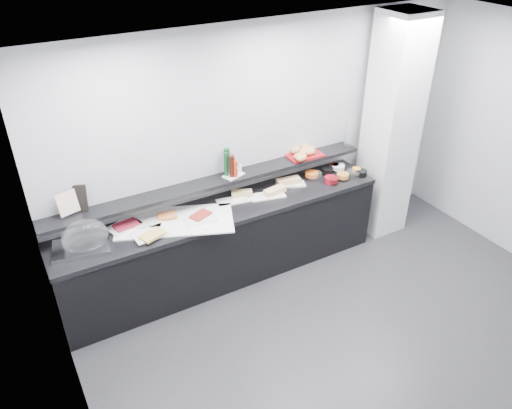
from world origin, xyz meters
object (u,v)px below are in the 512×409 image
sandwich_plate_mid (268,196)px  condiment_tray (234,175)px  framed_print (74,198)px  bread_tray (304,155)px  carafe (348,135)px  cloche_base (81,247)px

sandwich_plate_mid → condiment_tray: condiment_tray is taller
framed_print → bread_tray: 2.55m
sandwich_plate_mid → framed_print: 1.99m
sandwich_plate_mid → carafe: bearing=21.1°
bread_tray → framed_print: bearing=-179.8°
cloche_base → condiment_tray: size_ratio=2.30×
framed_print → condiment_tray: (1.62, -0.12, -0.12)m
framed_print → condiment_tray: bearing=20.7°
sandwich_plate_mid → carafe: (1.21, 0.17, 0.39)m
cloche_base → bread_tray: size_ratio=1.23×
condiment_tray → carafe: (1.52, -0.02, 0.14)m
cloche_base → condiment_tray: 1.70m
cloche_base → sandwich_plate_mid: bearing=11.4°
cloche_base → carafe: size_ratio=1.71×
framed_print → condiment_tray: framed_print is taller
carafe → condiment_tray: bearing=179.3°
sandwich_plate_mid → condiment_tray: 0.44m
cloche_base → bread_tray: 2.63m
sandwich_plate_mid → framed_print: size_ratio=1.48×
cloche_base → bread_tray: bearing=16.7°
sandwich_plate_mid → condiment_tray: size_ratio=1.72×
bread_tray → sandwich_plate_mid: bearing=-157.3°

